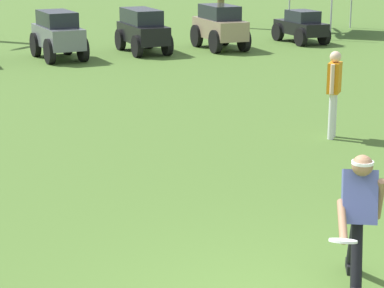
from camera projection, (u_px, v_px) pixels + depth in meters
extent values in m
cylinder|color=black|center=(357.00, 257.00, 7.50)|extent=(0.28, 0.37, 0.72)
cylinder|color=black|center=(354.00, 245.00, 7.80)|extent=(0.32, 0.44, 0.69)
cube|color=black|center=(351.00, 266.00, 8.02)|extent=(0.22, 0.27, 0.10)
cube|color=#4C5699|center=(359.00, 197.00, 7.41)|extent=(0.48, 0.48, 0.58)
sphere|color=#936B4C|center=(362.00, 166.00, 7.23)|extent=(0.29, 0.29, 0.21)
cylinder|color=white|center=(363.00, 163.00, 7.23)|extent=(0.29, 0.29, 0.03)
cylinder|color=#936B4C|center=(342.00, 221.00, 7.20)|extent=(0.36, 0.53, 0.27)
cylinder|color=#936B4C|center=(379.00, 199.00, 7.44)|extent=(0.21, 0.29, 0.49)
cylinder|color=white|center=(343.00, 241.00, 6.83)|extent=(0.36, 0.36, 0.09)
cylinder|color=silver|center=(332.00, 117.00, 13.20)|extent=(0.16, 0.16, 0.82)
cylinder|color=silver|center=(333.00, 114.00, 13.36)|extent=(0.16, 0.16, 0.82)
cube|color=orange|center=(334.00, 78.00, 13.10)|extent=(0.38, 0.38, 0.54)
cylinder|color=beige|center=(332.00, 79.00, 12.90)|extent=(0.10, 0.10, 0.52)
cylinder|color=beige|center=(337.00, 75.00, 13.28)|extent=(0.10, 0.10, 0.52)
sphere|color=beige|center=(336.00, 57.00, 13.00)|extent=(0.28, 0.28, 0.20)
cube|color=slate|center=(58.00, 37.00, 21.95)|extent=(1.08, 2.39, 0.60)
cube|color=#1E232B|center=(57.00, 19.00, 21.86)|extent=(0.93, 1.59, 0.44)
cylinder|color=black|center=(35.00, 45.00, 22.50)|extent=(0.21, 0.73, 0.72)
cylinder|color=black|center=(67.00, 43.00, 22.91)|extent=(0.21, 0.73, 0.72)
cylinder|color=black|center=(50.00, 51.00, 21.15)|extent=(0.21, 0.73, 0.72)
cylinder|color=black|center=(83.00, 49.00, 21.56)|extent=(0.21, 0.73, 0.72)
cube|color=black|center=(143.00, 33.00, 23.20)|extent=(1.00, 2.41, 0.55)
cube|color=#1E232B|center=(141.00, 16.00, 23.20)|extent=(0.87, 1.81, 0.46)
cylinder|color=black|center=(120.00, 40.00, 23.84)|extent=(0.19, 0.66, 0.66)
cylinder|color=black|center=(149.00, 38.00, 24.20)|extent=(0.19, 0.66, 0.66)
cylinder|color=black|center=(137.00, 46.00, 22.35)|extent=(0.19, 0.66, 0.66)
cylinder|color=black|center=(167.00, 45.00, 22.71)|extent=(0.19, 0.66, 0.66)
cube|color=#998466|center=(220.00, 29.00, 23.93)|extent=(1.06, 2.38, 0.60)
cube|color=#1E232B|center=(219.00, 12.00, 23.83)|extent=(0.92, 1.58, 0.44)
cylinder|color=black|center=(197.00, 36.00, 24.53)|extent=(0.21, 0.73, 0.72)
cylinder|color=black|center=(224.00, 34.00, 24.88)|extent=(0.21, 0.73, 0.72)
cylinder|color=black|center=(215.00, 42.00, 23.14)|extent=(0.21, 0.73, 0.72)
cylinder|color=black|center=(244.00, 40.00, 23.48)|extent=(0.21, 0.73, 0.72)
cube|color=black|center=(301.00, 28.00, 25.45)|extent=(0.92, 2.21, 0.42)
cube|color=#1E232B|center=(303.00, 16.00, 25.26)|extent=(0.80, 1.11, 0.38)
cylinder|color=black|center=(278.00, 32.00, 26.02)|extent=(0.19, 0.60, 0.60)
cylinder|color=black|center=(300.00, 31.00, 26.36)|extent=(0.19, 0.60, 0.60)
cylinder|color=black|center=(301.00, 37.00, 24.66)|extent=(0.19, 0.60, 0.60)
cylinder|color=black|center=(324.00, 36.00, 25.00)|extent=(0.19, 0.60, 0.60)
cylinder|color=#B2B5BA|center=(351.00, 1.00, 29.57)|extent=(0.06, 0.06, 2.10)
cylinder|color=#B2B5BA|center=(289.00, 4.00, 28.48)|extent=(0.06, 0.06, 2.10)
cylinder|color=#B2B5BA|center=(331.00, 10.00, 25.97)|extent=(0.06, 0.06, 2.10)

